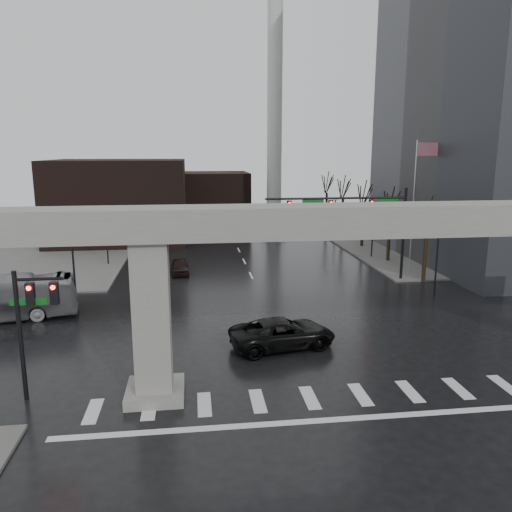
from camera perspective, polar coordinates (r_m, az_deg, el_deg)
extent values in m
plane|color=black|center=(24.67, 5.61, -14.74)|extent=(160.00, 160.00, 0.00)
cube|color=#62605E|center=(66.25, 20.85, 1.61)|extent=(28.00, 36.00, 0.15)
cube|color=#62605E|center=(62.13, -26.80, 0.46)|extent=(28.00, 36.00, 0.15)
cube|color=gray|center=(22.27, 6.03, 3.99)|extent=(48.00, 2.20, 1.40)
cube|color=gray|center=(22.78, -11.77, -7.28)|extent=(1.60, 1.60, 7.30)
cube|color=gray|center=(24.10, -11.42, -14.94)|extent=(2.60, 2.60, 0.50)
cube|color=black|center=(64.37, -15.28, 6.12)|extent=(16.00, 14.00, 10.00)
cube|color=black|center=(73.87, -4.87, 6.41)|extent=(10.00, 10.00, 8.00)
cylinder|color=silver|center=(68.48, 2.14, 15.23)|extent=(2.00, 2.00, 30.00)
cylinder|color=gray|center=(69.16, 2.04, 3.23)|extent=(3.60, 3.60, 1.20)
cylinder|color=black|center=(44.62, 16.48, 2.34)|extent=(0.24, 0.24, 8.00)
cylinder|color=black|center=(42.16, 9.20, 6.54)|extent=(12.00, 0.18, 0.18)
cube|color=black|center=(43.17, 13.02, 5.64)|extent=(0.35, 0.30, 1.00)
cube|color=black|center=(42.09, 8.52, 5.66)|extent=(0.35, 0.30, 1.00)
cube|color=black|center=(41.28, 3.81, 5.64)|extent=(0.35, 0.30, 1.00)
sphere|color=#FF0C05|center=(42.97, 13.12, 6.01)|extent=(0.20, 0.20, 0.20)
cube|color=#0C5917|center=(43.66, 14.90, 6.21)|extent=(1.80, 0.05, 0.35)
cube|color=#0C5917|center=(41.66, 6.54, 6.27)|extent=(1.80, 0.05, 0.35)
cylinder|color=black|center=(24.63, -25.33, -8.34)|extent=(0.20, 0.20, 6.00)
cylinder|color=black|center=(23.60, -23.58, -2.44)|extent=(2.00, 0.14, 0.14)
cube|color=black|center=(23.88, -24.38, -3.96)|extent=(0.35, 0.30, 1.00)
cube|color=black|center=(23.60, -22.05, -3.95)|extent=(0.35, 0.30, 1.00)
cube|color=#0C5917|center=(24.00, -24.53, -4.77)|extent=(1.60, 0.05, 0.30)
cylinder|color=silver|center=(48.15, 17.52, 5.36)|extent=(0.12, 0.12, 12.00)
cube|color=red|center=(48.31, 19.01, 11.47)|extent=(2.00, 0.03, 1.20)
cylinder|color=black|center=(40.97, 19.92, -0.99)|extent=(0.14, 0.14, 4.80)
cube|color=black|center=(40.53, 20.15, 2.25)|extent=(0.90, 0.06, 0.06)
sphere|color=silver|center=(40.30, 19.60, 2.53)|extent=(0.32, 0.32, 0.32)
sphere|color=silver|center=(40.71, 20.73, 2.54)|extent=(0.32, 0.32, 0.32)
cylinder|color=black|center=(53.55, 13.16, 2.32)|extent=(0.14, 0.14, 4.80)
cube|color=black|center=(53.22, 13.28, 4.81)|extent=(0.90, 0.06, 0.06)
sphere|color=silver|center=(53.04, 12.83, 5.03)|extent=(0.32, 0.32, 0.32)
sphere|color=silver|center=(53.35, 13.74, 5.02)|extent=(0.32, 0.32, 0.32)
cylinder|color=black|center=(66.70, 9.00, 4.33)|extent=(0.14, 0.14, 4.80)
cube|color=black|center=(66.43, 9.07, 6.34)|extent=(0.90, 0.06, 0.06)
sphere|color=silver|center=(66.29, 8.70, 6.51)|extent=(0.32, 0.32, 0.32)
sphere|color=silver|center=(66.54, 9.45, 6.51)|extent=(0.32, 0.32, 0.32)
cylinder|color=black|center=(37.46, -20.04, -2.16)|extent=(0.14, 0.14, 4.80)
cube|color=black|center=(36.99, -20.30, 1.37)|extent=(0.90, 0.06, 0.06)
sphere|color=silver|center=(37.06, -21.00, 1.66)|extent=(0.32, 0.32, 0.32)
sphere|color=silver|center=(36.86, -19.64, 1.70)|extent=(0.32, 0.32, 0.32)
cylinder|color=black|center=(50.91, -16.67, 1.64)|extent=(0.14, 0.14, 4.80)
cube|color=black|center=(50.57, -16.83, 4.26)|extent=(0.90, 0.06, 0.06)
sphere|color=silver|center=(50.62, -17.35, 4.47)|extent=(0.32, 0.32, 0.32)
sphere|color=silver|center=(50.47, -16.34, 4.51)|extent=(0.32, 0.32, 0.32)
cylinder|color=black|center=(64.60, -14.72, 3.84)|extent=(0.14, 0.14, 4.80)
cube|color=black|center=(64.33, -14.83, 5.91)|extent=(0.90, 0.06, 0.06)
sphere|color=silver|center=(64.37, -15.24, 6.07)|extent=(0.32, 0.32, 0.32)
sphere|color=silver|center=(64.25, -14.44, 6.11)|extent=(0.32, 0.32, 0.32)
cylinder|color=black|center=(44.93, 18.75, 0.02)|extent=(0.34, 0.34, 4.55)
cylinder|color=black|center=(44.35, 19.07, 4.75)|extent=(0.12, 1.52, 2.98)
cylinder|color=black|center=(44.82, 19.48, 4.49)|extent=(0.83, 1.14, 2.51)
cylinder|color=black|center=(52.08, 14.95, 1.88)|extent=(0.34, 0.34, 4.66)
cylinder|color=black|center=(51.58, 15.17, 6.07)|extent=(0.12, 1.55, 3.05)
cylinder|color=black|center=(52.03, 15.57, 5.83)|extent=(0.85, 1.16, 2.57)
cylinder|color=black|center=(59.46, 12.07, 3.28)|extent=(0.34, 0.34, 4.76)
cylinder|color=black|center=(59.02, 12.24, 7.03)|extent=(0.12, 1.59, 3.11)
cylinder|color=black|center=(59.44, 12.60, 6.81)|extent=(0.86, 1.18, 2.62)
cylinder|color=black|center=(66.98, 9.83, 4.36)|extent=(0.34, 0.34, 4.87)
cylinder|color=black|center=(66.58, 9.95, 7.77)|extent=(0.12, 1.62, 3.18)
cylinder|color=black|center=(66.98, 10.29, 7.57)|extent=(0.88, 1.20, 2.68)
cylinder|color=black|center=(74.59, 8.04, 5.22)|extent=(0.34, 0.34, 4.97)
cylinder|color=black|center=(74.24, 8.13, 8.35)|extent=(0.12, 1.65, 3.25)
cylinder|color=black|center=(74.63, 8.45, 8.16)|extent=(0.89, 1.23, 2.74)
imported|color=black|center=(28.86, 3.08, -8.80)|extent=(6.48, 3.91, 1.68)
imported|color=black|center=(46.27, -8.69, -1.18)|extent=(1.77, 3.98, 1.33)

